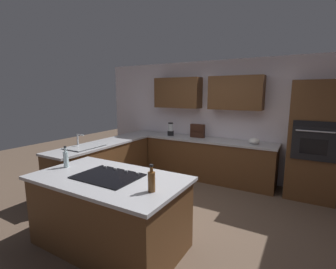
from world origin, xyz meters
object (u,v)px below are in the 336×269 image
blender (171,130)px  mixing_bowl (254,141)px  wall_oven (313,141)px  cooktop (108,176)px  oil_bottle (66,159)px  second_bottle (152,181)px  sink_unit (85,146)px  spice_rack (198,131)px

blender → mixing_bowl: size_ratio=1.43×
wall_oven → cooktop: bearing=52.9°
cooktop → blender: 2.96m
cooktop → oil_bottle: oil_bottle is taller
mixing_bowl → oil_bottle: 3.45m
mixing_bowl → second_bottle: bearing=81.4°
second_bottle → wall_oven: bearing=-116.0°
sink_unit → wall_oven: bearing=-153.0°
blender → wall_oven: bearing=180.0°
wall_oven → mixing_bowl: size_ratio=9.84×
sink_unit → blender: blender is taller
wall_oven → blender: bearing=-0.0°
sink_unit → spice_rack: 2.43m
oil_bottle → second_bottle: size_ratio=1.02×
blender → spice_rack: blender is taller
sink_unit → mixing_bowl: sink_unit is taller
blender → second_bottle: size_ratio=1.07×
cooktop → blender: blender is taller
wall_oven → second_bottle: 3.31m
sink_unit → oil_bottle: (-0.76, 0.99, 0.10)m
cooktop → second_bottle: size_ratio=2.64×
cooktop → mixing_bowl: size_ratio=3.54×
sink_unit → cooktop: sink_unit is taller
spice_rack → oil_bottle: bearing=77.3°
mixing_bowl → cooktop: bearing=68.0°
oil_bottle → second_bottle: (-1.46, 0.10, -0.00)m
sink_unit → second_bottle: bearing=153.8°
wall_oven → second_bottle: bearing=64.0°
sink_unit → second_bottle: (-2.23, 1.10, 0.10)m
sink_unit → spice_rack: bearing=-126.1°
cooktop → sink_unit: bearing=-32.9°
blender → sink_unit: bearing=67.5°
blender → mixing_bowl: 1.90m
wall_oven → spice_rack: size_ratio=6.57×
wall_oven → spice_rack: 2.25m
wall_oven → mixing_bowl: bearing=-0.1°
sink_unit → spice_rack: size_ratio=2.18×
blender → oil_bottle: 2.87m
wall_oven → blender: wall_oven is taller
wall_oven → cooktop: size_ratio=2.78×
spice_rack → sink_unit: bearing=53.9°
wall_oven → mixing_bowl: wall_oven is taller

